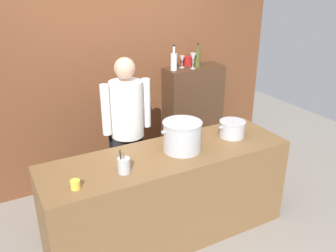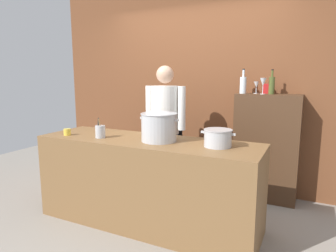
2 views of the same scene
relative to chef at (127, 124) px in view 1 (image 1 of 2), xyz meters
name	(u,v)px [view 1 (image 1 of 2)]	position (x,y,z in m)	size (l,w,h in m)	color
ground_plane	(168,233)	(0.12, -0.67, -0.96)	(8.00, 8.00, 0.00)	gray
brick_back_panel	(111,58)	(0.12, 0.73, 0.54)	(4.40, 0.10, 3.00)	brown
prep_counter	(168,195)	(0.12, -0.67, -0.51)	(2.31, 0.70, 0.90)	brown
bar_cabinet	(193,116)	(1.13, 0.52, -0.30)	(0.76, 0.32, 1.32)	#472D1C
chef	(127,124)	(0.00, 0.00, 0.00)	(0.53, 0.36, 1.66)	black
stockpot_large	(182,136)	(0.26, -0.67, 0.07)	(0.42, 0.36, 0.28)	#B7BABF
stockpot_small	(232,129)	(0.86, -0.65, 0.02)	(0.32, 0.26, 0.16)	#B7BABF
utensil_crock	(124,165)	(-0.36, -0.80, 0.00)	(0.10, 0.10, 0.21)	#B7BABF
butter_jar	(75,185)	(-0.77, -0.85, -0.03)	(0.08, 0.08, 0.07)	yellow
wine_bottle_olive	(197,58)	(1.16, 0.49, 0.47)	(0.07, 0.07, 0.29)	#475123
wine_bottle_clear	(174,61)	(0.83, 0.49, 0.47)	(0.08, 0.08, 0.30)	silver
wine_glass_short	(182,60)	(0.98, 0.55, 0.46)	(0.07, 0.07, 0.15)	silver
wine_glass_tall	(193,58)	(1.07, 0.44, 0.50)	(0.08, 0.08, 0.19)	silver
spice_tin_red	(187,61)	(1.09, 0.62, 0.42)	(0.09, 0.09, 0.12)	red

